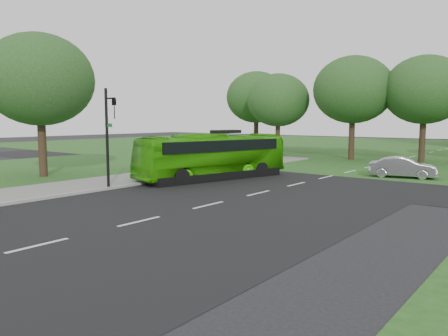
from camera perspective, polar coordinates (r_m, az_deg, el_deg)
name	(u,v)px	position (r m, az deg, el deg)	size (l,w,h in m)	color
ground	(177,213)	(18.14, -6.17, -5.85)	(160.00, 160.00, 0.00)	black
street_surfaces	(368,166)	(37.81, 18.33, 0.30)	(120.00, 120.00, 0.15)	black
tree_park_a	(278,100)	(45.78, 7.09, 8.77)	(6.39, 6.39, 8.49)	black
tree_park_b	(353,90)	(43.22, 16.52, 9.76)	(7.41, 7.41, 9.72)	black
tree_park_c	(425,90)	(42.66, 24.75, 9.25)	(7.08, 7.08, 9.40)	black
tree_park_f	(256,97)	(51.46, 4.25, 9.19)	(6.99, 6.99, 9.33)	black
tree_side_near	(39,80)	(31.55, -22.98, 10.56)	(7.09, 7.09, 9.42)	black
bus	(213,156)	(28.13, -1.46, 1.56)	(2.45, 10.49, 2.92)	#35A80B
sedan	(403,167)	(30.95, 22.32, 0.08)	(1.45, 4.16, 1.37)	#9C9CA0
traffic_light	(109,131)	(24.36, -14.81, 4.74)	(0.88, 0.24, 5.48)	black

